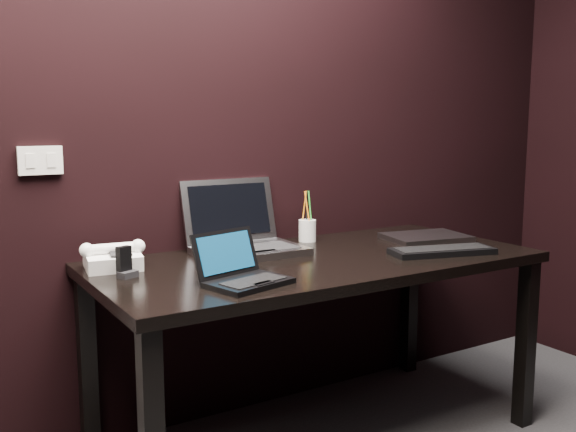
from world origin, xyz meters
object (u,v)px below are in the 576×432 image
mobile_phone (125,266)px  closed_laptop (426,237)px  silver_laptop (244,239)px  pen_cup (307,230)px  ext_keyboard (442,251)px  netbook (242,274)px  desk_phone (113,258)px  desk (318,277)px

mobile_phone → closed_laptop: bearing=-1.1°
silver_laptop → closed_laptop: silver_laptop is taller
pen_cup → ext_keyboard: bearing=-59.0°
pen_cup → mobile_phone: bearing=-165.7°
silver_laptop → ext_keyboard: size_ratio=0.95×
netbook → desk_phone: bearing=125.4°
ext_keyboard → mobile_phone: (-1.18, 0.28, 0.03)m
desk_phone → silver_laptop: bearing=2.5°
desk_phone → pen_cup: bearing=5.8°
silver_laptop → closed_laptop: 0.82m
closed_laptop → netbook: bearing=-166.1°
desk_phone → pen_cup: 0.88m
mobile_phone → silver_laptop: bearing=16.4°
netbook → desk_phone: netbook is taller
netbook → closed_laptop: 1.07m
mobile_phone → pen_cup: size_ratio=0.47×
desk → mobile_phone: mobile_phone is taller
ext_keyboard → desk_phone: desk_phone is taller
desk → desk_phone: bearing=164.3°
mobile_phone → pen_cup: bearing=14.3°
desk → silver_laptop: bearing=130.7°
netbook → ext_keyboard: size_ratio=0.70×
desk → closed_laptop: closed_laptop is taller
desk_phone → mobile_phone: size_ratio=2.22×
desk → silver_laptop: silver_laptop is taller
desk_phone → pen_cup: (0.88, 0.09, 0.01)m
pen_cup → netbook: bearing=-139.0°
netbook → silver_laptop: 0.50m
desk → netbook: size_ratio=5.60×
netbook → mobile_phone: 0.41m
silver_laptop → desk_phone: bearing=-177.5°
silver_laptop → pen_cup: silver_laptop is taller
netbook → mobile_phone: (-0.29, 0.28, 0.01)m
desk → mobile_phone: bearing=174.3°
ext_keyboard → pen_cup: bearing=121.0°
desk_phone → closed_laptop: bearing=-6.8°
netbook → desk: bearing=25.7°
silver_laptop → netbook: bearing=-118.5°
netbook → closed_laptop: size_ratio=0.79×
desk → desk_phone: size_ratio=7.35×
ext_keyboard → netbook: bearing=-180.0°
ext_keyboard → desk_phone: 1.25m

